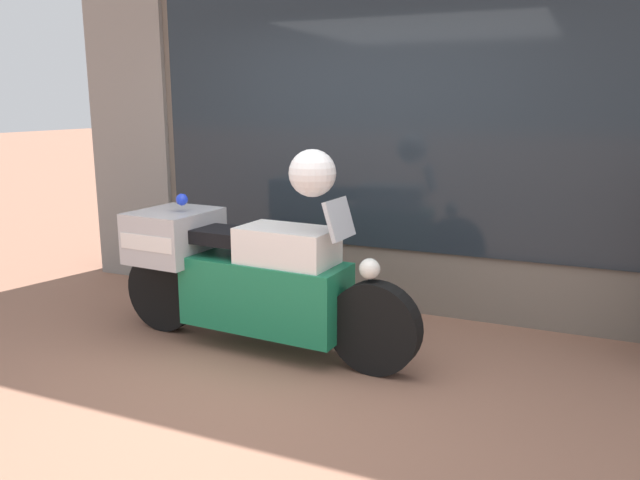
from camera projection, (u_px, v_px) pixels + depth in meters
The scene contains 5 objects.
ground_plane at pixel (277, 392), 3.89m from camera, with size 60.00×60.00×0.00m, color #8E604C.
shop_building at pixel (338, 86), 5.42m from camera, with size 5.99×0.55×3.79m.
window_display at pixel (421, 256), 5.46m from camera, with size 4.64×0.30×1.85m.
paramedic_motorcycle at pixel (242, 273), 4.52m from camera, with size 2.42×0.66×1.15m.
white_helmet at pixel (312, 173), 4.10m from camera, with size 0.32×0.32×0.32m, color white.
Camera 1 is at (1.69, -3.18, 1.77)m, focal length 35.00 mm.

